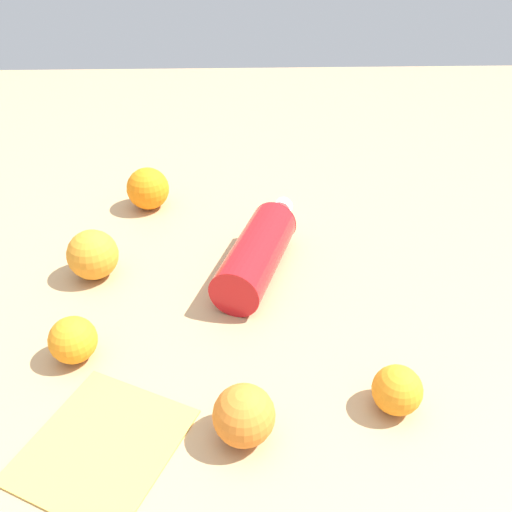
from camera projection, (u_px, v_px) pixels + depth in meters
name	position (u px, v px, depth m)	size (l,w,h in m)	color
ground_plane	(271.00, 275.00, 0.88)	(2.40, 2.40, 0.00)	tan
water_bottle	(260.00, 248.00, 0.87)	(0.16, 0.28, 0.08)	red
orange_0	(244.00, 415.00, 0.60)	(0.07, 0.07, 0.07)	orange
orange_1	(397.00, 390.00, 0.64)	(0.06, 0.06, 0.06)	orange
orange_2	(73.00, 340.00, 0.71)	(0.06, 0.06, 0.06)	orange
orange_3	(93.00, 255.00, 0.86)	(0.08, 0.08, 0.08)	orange
orange_4	(148.00, 189.00, 1.04)	(0.08, 0.08, 0.08)	orange
folded_napkin	(102.00, 444.00, 0.61)	(0.16, 0.18, 0.01)	#E5B24C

